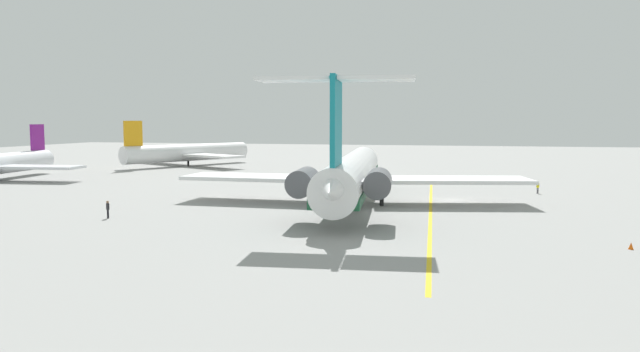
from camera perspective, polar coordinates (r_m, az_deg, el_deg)
The scene contains 8 objects.
ground at distance 75.67m, azimuth 12.39°, elevation -2.31°, with size 340.16×340.16×0.00m, color gray.
main_jetliner at distance 69.30m, azimuth 3.06°, elevation 0.26°, with size 47.65×42.11×13.87m.
airliner_mid_right at distance 135.19m, azimuth -12.34°, elevation 2.25°, with size 31.11×31.51×10.00m.
ground_crew_near_nose at distance 85.95m, azimuth 20.34°, elevation -0.92°, with size 0.26×0.40×1.64m.
ground_crew_near_tail at distance 63.92m, azimuth -19.86°, elevation -2.86°, with size 0.29×0.45×1.82m.
safety_cone_nose at distance 51.82m, azimuth 27.89°, elevation -6.00°, with size 0.40×0.40×0.55m, color #EA590F.
safety_cone_wingtip at distance 99.86m, azimuth -9.26°, elevation -0.27°, with size 0.40×0.40×0.55m, color #EA590F.
taxiway_centreline at distance 69.97m, azimuth 10.66°, elevation -2.90°, with size 72.72×0.36×0.01m, color gold.
Camera 1 is at (-75.01, -1.66, 9.89)m, focal length 33.06 mm.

